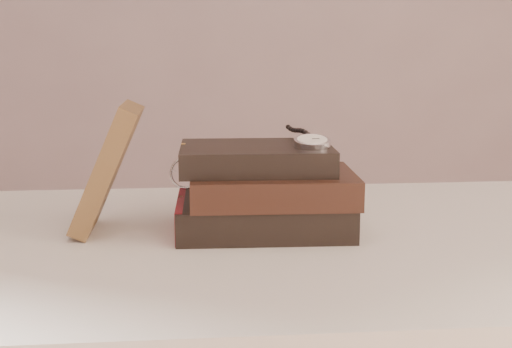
{
  "coord_description": "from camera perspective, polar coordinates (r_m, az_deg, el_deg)",
  "views": [
    {
      "loc": [
        -0.13,
        -0.51,
        1.0
      ],
      "look_at": [
        -0.05,
        0.38,
        0.82
      ],
      "focal_mm": 50.14,
      "sensor_mm": 36.0,
      "label": 1
    }
  ],
  "objects": [
    {
      "name": "table",
      "position": [
        0.94,
        3.16,
        -10.32
      ],
      "size": [
        1.0,
        0.6,
        0.75
      ],
      "color": "beige",
      "rests_on": "ground"
    },
    {
      "name": "book_stack",
      "position": [
        0.92,
        0.7,
        -1.42
      ],
      "size": [
        0.23,
        0.16,
        0.11
      ],
      "color": "black",
      "rests_on": "table"
    },
    {
      "name": "journal",
      "position": [
        0.93,
        -11.79,
        0.46
      ],
      "size": [
        0.09,
        0.11,
        0.17
      ],
      "primitive_type": "cube",
      "rotation": [
        0.0,
        0.42,
        -0.02
      ],
      "color": "#48321C",
      "rests_on": "table"
    },
    {
      "name": "pocket_watch",
      "position": [
        0.91,
        4.38,
        2.67
      ],
      "size": [
        0.05,
        0.15,
        0.02
      ],
      "color": "silver",
      "rests_on": "book_stack"
    },
    {
      "name": "eyeglasses",
      "position": [
        0.99,
        -4.22,
        0.12
      ],
      "size": [
        0.1,
        0.11,
        0.04
      ],
      "color": "silver",
      "rests_on": "book_stack"
    }
  ]
}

